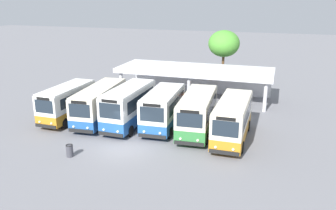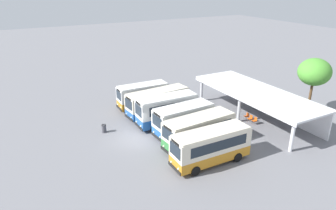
# 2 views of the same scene
# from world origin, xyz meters

# --- Properties ---
(ground_plane) EXTENTS (180.00, 180.00, 0.00)m
(ground_plane) POSITION_xyz_m (0.00, 0.00, 0.00)
(ground_plane) COLOR slate
(city_bus_nearest_orange) EXTENTS (2.30, 6.59, 3.12)m
(city_bus_nearest_orange) POSITION_xyz_m (-7.56, 4.17, 1.73)
(city_bus_nearest_orange) COLOR black
(city_bus_nearest_orange) RESTS_ON ground
(city_bus_second_in_row) EXTENTS (2.85, 8.03, 3.14)m
(city_bus_second_in_row) POSITION_xyz_m (-4.59, 4.79, 1.74)
(city_bus_second_in_row) COLOR black
(city_bus_second_in_row) RESTS_ON ground
(city_bus_middle_cream) EXTENTS (2.40, 7.07, 3.45)m
(city_bus_middle_cream) POSITION_xyz_m (-1.62, 4.47, 1.90)
(city_bus_middle_cream) COLOR black
(city_bus_middle_cream) RESTS_ON ground
(city_bus_fourth_amber) EXTENTS (2.73, 6.67, 3.25)m
(city_bus_fourth_amber) POSITION_xyz_m (1.36, 4.86, 1.79)
(city_bus_fourth_amber) COLOR black
(city_bus_fourth_amber) RESTS_ON ground
(city_bus_fifth_blue) EXTENTS (2.87, 7.56, 3.21)m
(city_bus_fifth_blue) POSITION_xyz_m (4.33, 4.84, 1.78)
(city_bus_fifth_blue) COLOR black
(city_bus_fifth_blue) RESTS_ON ground
(city_bus_far_end_green) EXTENTS (2.35, 7.45, 3.21)m
(city_bus_far_end_green) POSITION_xyz_m (7.30, 4.12, 1.78)
(city_bus_far_end_green) COLOR black
(city_bus_far_end_green) RESTS_ON ground
(terminal_canopy) EXTENTS (16.61, 5.97, 3.40)m
(terminal_canopy) POSITION_xyz_m (1.68, 15.27, 2.68)
(terminal_canopy) COLOR silver
(terminal_canopy) RESTS_ON ground
(waiting_chair_end_by_column) EXTENTS (0.45, 0.45, 0.86)m
(waiting_chair_end_by_column) POSITION_xyz_m (1.74, 13.39, 0.52)
(waiting_chair_end_by_column) COLOR slate
(waiting_chair_end_by_column) RESTS_ON ground
(waiting_chair_second_from_end) EXTENTS (0.45, 0.45, 0.86)m
(waiting_chair_second_from_end) POSITION_xyz_m (2.43, 13.30, 0.52)
(waiting_chair_second_from_end) COLOR slate
(waiting_chair_second_from_end) RESTS_ON ground
(waiting_chair_middle_seat) EXTENTS (0.45, 0.45, 0.86)m
(waiting_chair_middle_seat) POSITION_xyz_m (3.11, 13.35, 0.52)
(waiting_chair_middle_seat) COLOR slate
(waiting_chair_middle_seat) RESTS_ON ground
(roadside_tree_behind_canopy) EXTENTS (3.85, 3.85, 6.85)m
(roadside_tree_behind_canopy) POSITION_xyz_m (3.60, 21.65, 5.18)
(roadside_tree_behind_canopy) COLOR brown
(roadside_tree_behind_canopy) RESTS_ON ground
(litter_bin_apron) EXTENTS (0.49, 0.49, 0.90)m
(litter_bin_apron) POSITION_xyz_m (-3.12, -2.46, 0.46)
(litter_bin_apron) COLOR #3F3F47
(litter_bin_apron) RESTS_ON ground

